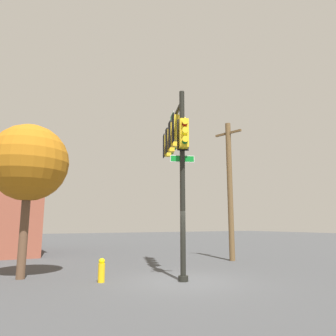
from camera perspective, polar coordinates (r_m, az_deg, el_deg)
ground_plane at (r=12.08m, az=2.77°, el=-19.72°), size 120.00×120.00×0.00m
signal_pole_assembly at (r=13.91m, az=1.46°, el=4.06°), size 5.15×2.36×7.23m
utility_pole at (r=18.78m, az=11.08°, el=-3.51°), size 1.77×0.57×7.99m
fire_hydrant at (r=12.05m, az=-11.88°, el=-17.57°), size 0.33×0.24×0.83m
tree_near at (r=13.76m, az=-23.72°, el=0.78°), size 3.05×3.05×5.97m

